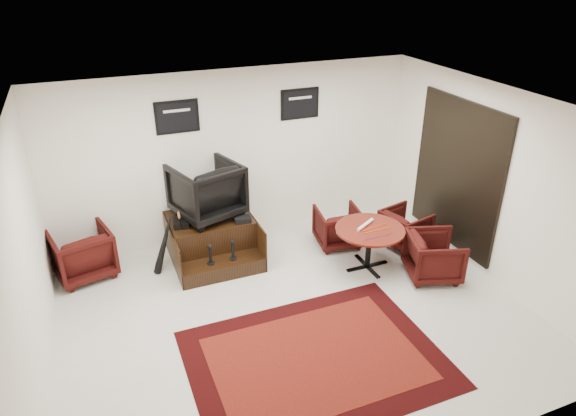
{
  "coord_description": "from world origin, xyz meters",
  "views": [
    {
      "loc": [
        -2.17,
        -5.06,
        4.34
      ],
      "look_at": [
        0.25,
        0.9,
        1.14
      ],
      "focal_mm": 32.0,
      "sensor_mm": 36.0,
      "label": 1
    }
  ],
  "objects_px": {
    "armchair_side": "(82,251)",
    "table_chair_corner": "(434,254)",
    "shine_chair": "(206,188)",
    "table_chair_window": "(405,226)",
    "table_chair_back": "(338,225)",
    "shine_podium": "(212,239)",
    "meeting_table": "(370,234)"
  },
  "relations": [
    {
      "from": "meeting_table",
      "to": "armchair_side",
      "type": "bearing_deg",
      "value": 160.69
    },
    {
      "from": "shine_chair",
      "to": "table_chair_window",
      "type": "relative_size",
      "value": 1.4
    },
    {
      "from": "meeting_table",
      "to": "shine_podium",
      "type": "bearing_deg",
      "value": 150.34
    },
    {
      "from": "armchair_side",
      "to": "table_chair_back",
      "type": "bearing_deg",
      "value": 157.7
    },
    {
      "from": "shine_chair",
      "to": "table_chair_window",
      "type": "height_order",
      "value": "shine_chair"
    },
    {
      "from": "shine_podium",
      "to": "armchair_side",
      "type": "height_order",
      "value": "armchair_side"
    },
    {
      "from": "shine_podium",
      "to": "meeting_table",
      "type": "distance_m",
      "value": 2.45
    },
    {
      "from": "meeting_table",
      "to": "table_chair_window",
      "type": "distance_m",
      "value": 1.02
    },
    {
      "from": "shine_chair",
      "to": "armchair_side",
      "type": "bearing_deg",
      "value": -19.15
    },
    {
      "from": "armchair_side",
      "to": "meeting_table",
      "type": "bearing_deg",
      "value": 147.1
    },
    {
      "from": "meeting_table",
      "to": "table_chair_corner",
      "type": "bearing_deg",
      "value": -36.89
    },
    {
      "from": "shine_podium",
      "to": "table_chair_window",
      "type": "xyz_separation_m",
      "value": [
        3.03,
        -0.83,
        0.03
      ]
    },
    {
      "from": "shine_podium",
      "to": "shine_chair",
      "type": "height_order",
      "value": "shine_chair"
    },
    {
      "from": "table_chair_window",
      "to": "shine_podium",
      "type": "bearing_deg",
      "value": 61.61
    },
    {
      "from": "shine_podium",
      "to": "shine_chair",
      "type": "xyz_separation_m",
      "value": [
        0.0,
        0.14,
        0.84
      ]
    },
    {
      "from": "shine_chair",
      "to": "shine_podium",
      "type": "bearing_deg",
      "value": 72.77
    },
    {
      "from": "table_chair_window",
      "to": "table_chair_corner",
      "type": "xyz_separation_m",
      "value": [
        -0.14,
        -0.96,
        0.04
      ]
    },
    {
      "from": "table_chair_back",
      "to": "shine_chair",
      "type": "bearing_deg",
      "value": -6.43
    },
    {
      "from": "table_chair_corner",
      "to": "shine_podium",
      "type": "bearing_deg",
      "value": 76.5
    },
    {
      "from": "armchair_side",
      "to": "table_chair_corner",
      "type": "height_order",
      "value": "armchair_side"
    },
    {
      "from": "shine_chair",
      "to": "table_chair_window",
      "type": "distance_m",
      "value": 3.28
    },
    {
      "from": "shine_podium",
      "to": "table_chair_window",
      "type": "height_order",
      "value": "table_chair_window"
    },
    {
      "from": "armchair_side",
      "to": "table_chair_corner",
      "type": "distance_m",
      "value": 5.18
    },
    {
      "from": "shine_chair",
      "to": "table_chair_back",
      "type": "bearing_deg",
      "value": 147.87
    },
    {
      "from": "meeting_table",
      "to": "table_chair_window",
      "type": "relative_size",
      "value": 1.52
    },
    {
      "from": "table_chair_back",
      "to": "shine_podium",
      "type": "bearing_deg",
      "value": -2.7
    },
    {
      "from": "shine_chair",
      "to": "armchair_side",
      "type": "relative_size",
      "value": 1.16
    },
    {
      "from": "table_chair_window",
      "to": "meeting_table",
      "type": "bearing_deg",
      "value": 99.53
    },
    {
      "from": "meeting_table",
      "to": "table_chair_back",
      "type": "distance_m",
      "value": 0.85
    },
    {
      "from": "armchair_side",
      "to": "table_chair_window",
      "type": "xyz_separation_m",
      "value": [
        4.93,
        -1.03,
        -0.07
      ]
    },
    {
      "from": "shine_podium",
      "to": "armchair_side",
      "type": "xyz_separation_m",
      "value": [
        -1.9,
        0.2,
        0.1
      ]
    },
    {
      "from": "armchair_side",
      "to": "meeting_table",
      "type": "xyz_separation_m",
      "value": [
        4.02,
        -1.41,
        0.18
      ]
    }
  ]
}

